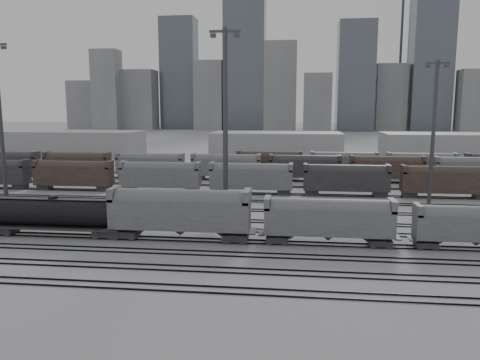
# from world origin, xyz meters

# --- Properties ---
(ground) EXTENTS (900.00, 900.00, 0.00)m
(ground) POSITION_xyz_m (0.00, 0.00, 0.00)
(ground) COLOR #BDBCC1
(ground) RESTS_ON ground
(tracks) EXTENTS (220.00, 71.50, 0.16)m
(tracks) POSITION_xyz_m (0.00, 17.50, 0.08)
(tracks) COLOR black
(tracks) RESTS_ON ground
(tank_car_b) EXTENTS (19.33, 3.22, 4.78)m
(tank_car_b) POSITION_xyz_m (-13.33, 1.00, 2.76)
(tank_car_b) COLOR #262628
(tank_car_b) RESTS_ON ground
(hopper_car_a) EXTENTS (16.75, 3.33, 5.99)m
(hopper_car_a) POSITION_xyz_m (2.46, 1.00, 3.70)
(hopper_car_a) COLOR #262628
(hopper_car_a) RESTS_ON ground
(hopper_car_b) EXTENTS (14.67, 2.91, 5.24)m
(hopper_car_b) POSITION_xyz_m (19.83, 1.00, 3.24)
(hopper_car_b) COLOR #262628
(hopper_car_b) RESTS_ON ground
(hopper_car_c) EXTENTS (13.48, 2.68, 4.82)m
(hopper_car_c) POSITION_xyz_m (36.01, 1.00, 2.98)
(hopper_car_c) COLOR #262628
(hopper_car_c) RESTS_ON ground
(light_mast_b) EXTENTS (4.23, 0.68, 26.42)m
(light_mast_b) POSITION_xyz_m (-33.50, 22.06, 14.02)
(light_mast_b) COLOR #3C3C3F
(light_mast_b) RESTS_ON ground
(light_mast_c) EXTENTS (4.17, 0.67, 26.06)m
(light_mast_c) POSITION_xyz_m (6.44, 11.09, 13.82)
(light_mast_c) COLOR #3C3C3F
(light_mast_c) RESTS_ON ground
(light_mast_d) EXTENTS (3.65, 0.58, 22.83)m
(light_mast_d) POSITION_xyz_m (37.31, 24.51, 12.11)
(light_mast_d) COLOR #3C3C3F
(light_mast_d) RESTS_ON ground
(bg_string_near) EXTENTS (151.00, 3.00, 5.60)m
(bg_string_near) POSITION_xyz_m (8.00, 32.00, 2.80)
(bg_string_near) COLOR slate
(bg_string_near) RESTS_ON ground
(bg_string_mid) EXTENTS (151.00, 3.00, 5.60)m
(bg_string_mid) POSITION_xyz_m (18.00, 48.00, 2.80)
(bg_string_mid) COLOR #262628
(bg_string_mid) RESTS_ON ground
(bg_string_far) EXTENTS (66.00, 3.00, 5.60)m
(bg_string_far) POSITION_xyz_m (35.50, 56.00, 2.80)
(bg_string_far) COLOR brown
(bg_string_far) RESTS_ON ground
(warehouse_left) EXTENTS (50.00, 18.00, 8.00)m
(warehouse_left) POSITION_xyz_m (-60.00, 95.00, 4.00)
(warehouse_left) COLOR #959598
(warehouse_left) RESTS_ON ground
(warehouse_mid) EXTENTS (40.00, 18.00, 8.00)m
(warehouse_mid) POSITION_xyz_m (10.00, 95.00, 4.00)
(warehouse_mid) COLOR #959598
(warehouse_mid) RESTS_ON ground
(warehouse_right) EXTENTS (35.00, 18.00, 8.00)m
(warehouse_right) POSITION_xyz_m (60.00, 95.00, 4.00)
(warehouse_right) COLOR #959598
(warehouse_right) RESTS_ON ground
(skyline) EXTENTS (316.00, 22.40, 95.00)m
(skyline) POSITION_xyz_m (10.84, 280.00, 34.73)
(skyline) COLOR #949496
(skyline) RESTS_ON ground
(crane_left) EXTENTS (42.00, 1.80, 100.00)m
(crane_left) POSITION_xyz_m (-28.74, 305.00, 57.39)
(crane_left) COLOR #3C3C3F
(crane_left) RESTS_ON ground
(crane_right) EXTENTS (42.00, 1.80, 100.00)m
(crane_right) POSITION_xyz_m (91.26, 305.00, 57.39)
(crane_right) COLOR #3C3C3F
(crane_right) RESTS_ON ground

